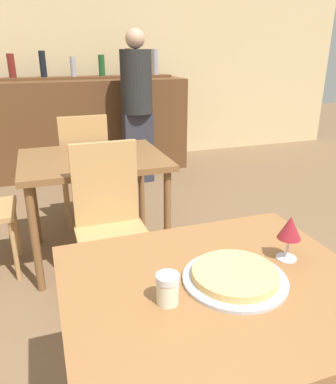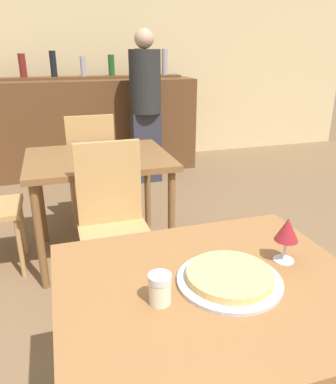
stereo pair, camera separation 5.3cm
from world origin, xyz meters
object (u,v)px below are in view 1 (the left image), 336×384
(chair_far_side_back, at_px, (85,164))
(person_standing, at_px, (137,103))
(chair_far_side_front, at_px, (110,217))
(pizza_tray, at_px, (235,276))
(wine_glass, at_px, (290,229))
(cheese_shaker, at_px, (168,289))

(chair_far_side_back, height_order, person_standing, person_standing)
(chair_far_side_front, relative_size, pizza_tray, 2.95)
(chair_far_side_front, xyz_separation_m, wine_glass, (0.43, -1.03, 0.34))
(chair_far_side_back, bearing_deg, chair_far_side_front, 90.00)
(chair_far_side_front, xyz_separation_m, cheese_shaker, (-0.04, -1.12, 0.27))
(cheese_shaker, bearing_deg, pizza_tray, 7.74)
(chair_far_side_front, relative_size, wine_glass, 6.07)
(chair_far_side_front, relative_size, person_standing, 0.58)
(chair_far_side_back, xyz_separation_m, cheese_shaker, (-0.04, -2.24, 0.27))
(chair_far_side_back, relative_size, wine_glass, 6.07)
(pizza_tray, bearing_deg, cheese_shaker, -172.26)
(chair_far_side_front, distance_m, chair_far_side_back, 1.12)
(cheese_shaker, bearing_deg, person_standing, 76.73)
(chair_far_side_back, bearing_deg, person_standing, -126.48)
(chair_far_side_front, distance_m, person_standing, 2.24)
(pizza_tray, height_order, cheese_shaker, cheese_shaker)
(pizza_tray, relative_size, cheese_shaker, 3.59)
(chair_far_side_front, height_order, cheese_shaker, chair_far_side_front)
(chair_far_side_back, xyz_separation_m, pizza_tray, (0.20, -2.20, 0.24))
(wine_glass, bearing_deg, chair_far_side_back, 101.36)
(pizza_tray, height_order, person_standing, person_standing)
(pizza_tray, relative_size, wine_glass, 2.06)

